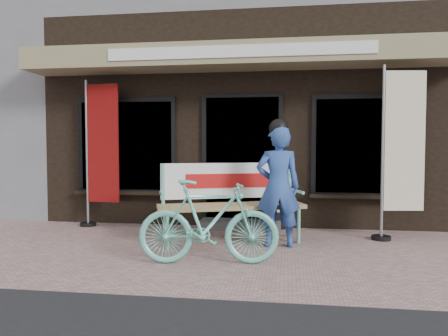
% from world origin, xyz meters
% --- Properties ---
extents(ground, '(70.00, 70.00, 0.00)m').
position_xyz_m(ground, '(0.00, 0.00, 0.00)').
color(ground, '#A6837F').
rests_on(ground, ground).
extents(storefront, '(7.00, 6.77, 6.00)m').
position_xyz_m(storefront, '(0.00, 4.96, 2.99)').
color(storefront, black).
rests_on(storefront, ground).
extents(bench, '(2.10, 1.17, 1.11)m').
position_xyz_m(bench, '(-0.06, 0.88, 0.65)').
color(bench, '#65C5B1').
rests_on(bench, ground).
extents(person, '(0.64, 0.47, 1.71)m').
position_xyz_m(person, '(0.62, 0.63, 0.84)').
color(person, '#2B4C97').
rests_on(person, ground).
extents(bicycle, '(1.66, 0.65, 0.97)m').
position_xyz_m(bicycle, '(-0.14, -0.36, 0.48)').
color(bicycle, '#65C5B1').
rests_on(bicycle, ground).
extents(nobori_red, '(0.72, 0.29, 2.45)m').
position_xyz_m(nobori_red, '(-2.34, 1.66, 1.26)').
color(nobori_red, gray).
rests_on(nobori_red, ground).
extents(nobori_cream, '(0.74, 0.30, 2.50)m').
position_xyz_m(nobori_cream, '(2.34, 1.29, 1.29)').
color(nobori_cream, gray).
rests_on(nobori_cream, ground).
extents(menu_stand, '(0.47, 0.25, 0.94)m').
position_xyz_m(menu_stand, '(0.57, 1.82, 0.48)').
color(menu_stand, black).
rests_on(menu_stand, ground).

